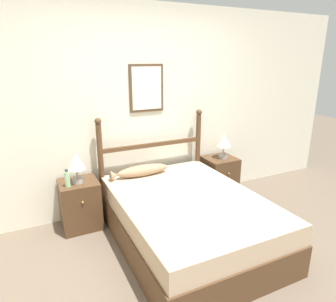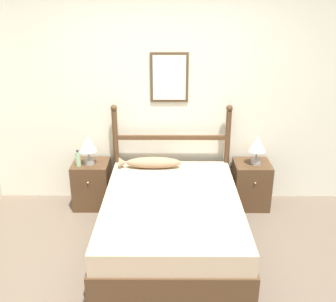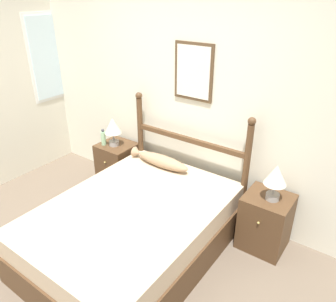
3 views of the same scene
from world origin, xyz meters
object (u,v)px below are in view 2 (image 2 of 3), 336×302
(table_lamp_left, at_px, (88,145))
(fish_pillow, at_px, (151,163))
(bed, at_px, (172,221))
(bottle, at_px, (78,158))
(nightstand_left, at_px, (92,184))
(table_lamp_right, at_px, (257,145))
(nightstand_right, at_px, (251,184))

(table_lamp_left, xyz_separation_m, fish_pillow, (0.74, -0.04, -0.20))
(bed, bearing_deg, bottle, 146.46)
(bed, distance_m, nightstand_left, 1.27)
(table_lamp_right, height_order, bottle, table_lamp_right)
(nightstand_right, distance_m, bottle, 2.11)
(table_lamp_right, bearing_deg, bottle, -178.00)
(nightstand_left, relative_size, nightstand_right, 1.00)
(bed, bearing_deg, fish_pillow, 107.91)
(bed, xyz_separation_m, nightstand_left, (-0.98, 0.82, 0.02))
(table_lamp_right, bearing_deg, fish_pillow, -177.70)
(nightstand_right, bearing_deg, table_lamp_right, -28.19)
(nightstand_right, height_order, fish_pillow, fish_pillow)
(nightstand_left, xyz_separation_m, table_lamp_right, (1.99, -0.02, 0.52))
(table_lamp_left, xyz_separation_m, bottle, (-0.12, -0.06, -0.14))
(nightstand_right, relative_size, fish_pillow, 0.78)
(bed, height_order, nightstand_left, nightstand_left)
(table_lamp_left, bearing_deg, nightstand_left, 79.56)
(bottle, bearing_deg, fish_pillow, 1.57)
(table_lamp_right, xyz_separation_m, fish_pillow, (-1.25, -0.05, -0.20))
(bed, bearing_deg, table_lamp_left, 141.23)
(table_lamp_left, distance_m, fish_pillow, 0.77)
(fish_pillow, bearing_deg, table_lamp_right, 2.30)
(bottle, distance_m, fish_pillow, 0.86)
(bed, relative_size, table_lamp_right, 5.48)
(nightstand_left, height_order, table_lamp_left, table_lamp_left)
(nightstand_right, distance_m, table_lamp_left, 2.03)
(nightstand_left, distance_m, fish_pillow, 0.80)
(bed, distance_m, fish_pillow, 0.86)
(bottle, bearing_deg, bed, -33.54)
(table_lamp_left, height_order, fish_pillow, table_lamp_left)
(table_lamp_left, relative_size, bottle, 1.71)
(fish_pillow, bearing_deg, nightstand_right, 3.15)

